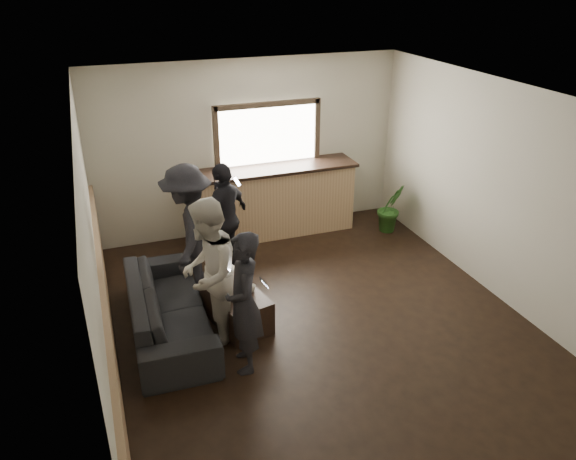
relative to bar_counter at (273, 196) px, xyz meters
name	(u,v)px	position (x,y,z in m)	size (l,w,h in m)	color
ground	(319,323)	(-0.30, -2.70, -0.64)	(5.00, 6.00, 0.01)	black
room_shell	(261,225)	(-1.04, -2.70, 0.83)	(5.01, 6.01, 2.80)	silver
bar_counter	(273,196)	(0.00, 0.00, 0.00)	(2.70, 0.68, 2.13)	tan
sofa	(168,308)	(-2.08, -2.22, -0.31)	(2.25, 0.88, 0.66)	black
coffee_table	(236,307)	(-1.27, -2.31, -0.42)	(0.54, 0.98, 0.43)	black
cup_a	(219,285)	(-1.44, -2.18, -0.16)	(0.12, 0.12, 0.10)	silver
cup_b	(252,288)	(-1.07, -2.37, -0.16)	(0.09, 0.09, 0.09)	silver
potted_plant	(391,208)	(1.85, -0.60, -0.23)	(0.45, 0.36, 0.82)	#2D6623
person_a	(244,303)	(-1.38, -3.16, 0.17)	(0.51, 0.65, 1.63)	black
person_b	(208,274)	(-1.63, -2.56, 0.25)	(0.99, 1.08, 1.78)	beige
person_c	(189,231)	(-1.63, -1.39, 0.26)	(0.98, 1.31, 1.81)	black
person_d	(225,218)	(-1.04, -0.97, 0.18)	(0.98, 0.94, 1.64)	black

